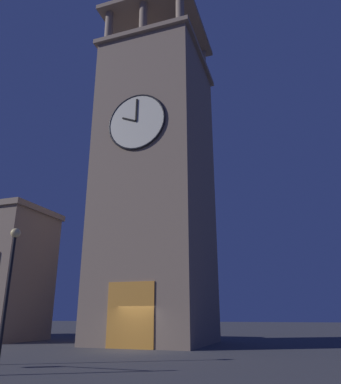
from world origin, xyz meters
name	(u,v)px	position (x,y,z in m)	size (l,w,h in m)	color
ground_plane	(129,351)	(0.00, 0.00, 0.00)	(200.00, 200.00, 0.00)	#424247
clocktower	(157,181)	(0.44, -5.30, 12.43)	(8.32, 9.28, 30.23)	gray
street_lamp	(11,268)	(2.46, 7.56, 3.98)	(0.44, 0.44, 5.80)	black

